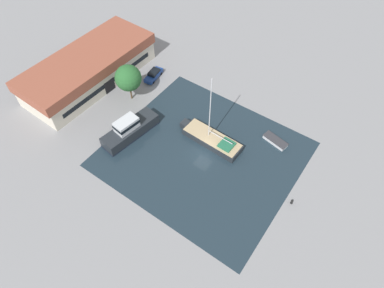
# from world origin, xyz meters

# --- Properties ---
(ground_plane) EXTENTS (440.00, 440.00, 0.00)m
(ground_plane) POSITION_xyz_m (0.00, 0.00, 0.00)
(ground_plane) COLOR gray
(water_canal) EXTENTS (26.74, 29.60, 0.01)m
(water_canal) POSITION_xyz_m (0.00, 0.00, 0.00)
(water_canal) COLOR #1E2D38
(water_canal) RESTS_ON ground
(warehouse_building) EXTENTS (26.84, 11.43, 5.70)m
(warehouse_building) POSITION_xyz_m (2.41, 28.17, 2.89)
(warehouse_building) COLOR beige
(warehouse_building) RESTS_ON ground
(quay_tree_near_building) EXTENTS (4.79, 4.79, 7.26)m
(quay_tree_near_building) POSITION_xyz_m (3.15, 18.37, 4.86)
(quay_tree_near_building) COLOR brown
(quay_tree_near_building) RESTS_ON ground
(parked_car) EXTENTS (4.91, 2.37, 1.61)m
(parked_car) POSITION_xyz_m (10.04, 18.66, 0.81)
(parked_car) COLOR navy
(parked_car) RESTS_ON ground
(sailboat_moored) EXTENTS (3.73, 11.60, 13.38)m
(sailboat_moored) POSITION_xyz_m (2.96, 0.34, 0.72)
(sailboat_moored) COLOR #23282D
(sailboat_moored) RESTS_ON water_canal
(motor_cruiser) EXTENTS (10.78, 4.67, 3.86)m
(motor_cruiser) POSITION_xyz_m (-3.79, 12.46, 1.42)
(motor_cruiser) COLOR #23282D
(motor_cruiser) RESTS_ON water_canal
(small_dinghy) EXTENTS (2.45, 4.54, 0.69)m
(small_dinghy) POSITION_xyz_m (9.11, -8.48, 0.35)
(small_dinghy) COLOR silver
(small_dinghy) RESTS_ON water_canal
(mooring_bollard) EXTENTS (0.40, 0.40, 0.75)m
(mooring_bollard) POSITION_xyz_m (0.03, -15.75, 0.39)
(mooring_bollard) COLOR black
(mooring_bollard) RESTS_ON ground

